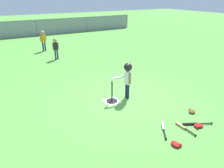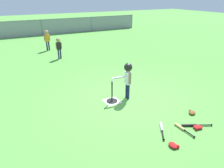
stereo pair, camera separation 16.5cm
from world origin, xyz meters
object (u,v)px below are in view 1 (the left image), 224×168
object	(u,v)px
fielder_deep_center	(55,46)
baseball_on_tee	(112,81)
fielder_deep_right	(43,38)
spare_bat_silver	(163,127)
spare_bat_wood	(183,127)
spare_bat_black	(193,124)
glove_near_bats	(198,126)
batting_tee	(112,99)
batter_child	(127,74)
glove_tossed_aside	(192,111)
glove_by_plate	(176,144)

from	to	relation	value
fielder_deep_center	baseball_on_tee	bearing A→B (deg)	-88.26
baseball_on_tee	fielder_deep_right	distance (m)	6.95
spare_bat_silver	baseball_on_tee	bearing A→B (deg)	101.57
fielder_deep_center	fielder_deep_right	size ratio (longest dim) A/B	0.92
baseball_on_tee	spare_bat_wood	bearing A→B (deg)	-68.55
spare_bat_black	fielder_deep_right	bearing A→B (deg)	98.70
glove_near_bats	batting_tee	bearing A→B (deg)	117.92
batter_child	spare_bat_wood	size ratio (longest dim) A/B	1.87
spare_bat_wood	glove_near_bats	bearing A→B (deg)	-23.85
glove_near_bats	glove_tossed_aside	xyz separation A→B (m)	(0.39, 0.53, 0.00)
batting_tee	glove_by_plate	distance (m)	2.35
fielder_deep_right	spare_bat_black	world-z (taller)	fielder_deep_right
spare_bat_silver	glove_tossed_aside	size ratio (longest dim) A/B	2.08
baseball_on_tee	glove_tossed_aside	size ratio (longest dim) A/B	0.27
batter_child	glove_by_plate	world-z (taller)	batter_child
spare_bat_silver	batting_tee	bearing A→B (deg)	101.57
baseball_on_tee	glove_near_bats	bearing A→B (deg)	-62.08
spare_bat_wood	glove_by_plate	xyz separation A→B (m)	(-0.60, -0.37, 0.01)
spare_bat_wood	glove_tossed_aside	distance (m)	0.84
glove_by_plate	glove_tossed_aside	bearing A→B (deg)	28.93
spare_bat_silver	glove_tossed_aside	world-z (taller)	glove_tossed_aside
spare_bat_wood	fielder_deep_right	bearing A→B (deg)	96.76
fielder_deep_right	spare_bat_wood	xyz separation A→B (m)	(1.06, -8.91, -0.67)
spare_bat_silver	fielder_deep_center	bearing A→B (deg)	94.32
spare_bat_silver	glove_near_bats	distance (m)	0.85
spare_bat_black	glove_near_bats	bearing A→B (deg)	-72.40
spare_bat_black	glove_near_bats	xyz separation A→B (m)	(0.04, -0.12, 0.01)
spare_bat_black	glove_tossed_aside	xyz separation A→B (m)	(0.43, 0.41, 0.01)
spare_bat_wood	glove_near_bats	size ratio (longest dim) A/B	2.22
fielder_deep_right	glove_by_plate	distance (m)	9.32
fielder_deep_right	glove_near_bats	size ratio (longest dim) A/B	4.13
fielder_deep_right	spare_bat_black	bearing A→B (deg)	-81.30
fielder_deep_center	spare_bat_black	size ratio (longest dim) A/B	1.50
spare_bat_silver	spare_bat_wood	bearing A→B (deg)	-26.65
batting_tee	glove_tossed_aside	xyz separation A→B (m)	(1.52, -1.59, -0.05)
fielder_deep_center	spare_bat_black	bearing A→B (deg)	-80.02
baseball_on_tee	fielder_deep_center	distance (m)	5.05
spare_bat_silver	glove_by_plate	distance (m)	0.60
glove_near_bats	glove_tossed_aside	world-z (taller)	same
fielder_deep_center	glove_by_plate	bearing A→B (deg)	-87.47
baseball_on_tee	glove_by_plate	xyz separation A→B (m)	(0.17, -2.34, -0.60)
fielder_deep_center	spare_bat_silver	bearing A→B (deg)	-85.68
spare_bat_wood	spare_bat_black	bearing A→B (deg)	-5.84
spare_bat_black	batter_child	bearing A→B (deg)	106.91
glove_by_plate	glove_tossed_aside	distance (m)	1.54
spare_bat_black	glove_near_bats	world-z (taller)	glove_near_bats
baseball_on_tee	fielder_deep_right	size ratio (longest dim) A/B	0.07
baseball_on_tee	spare_bat_black	bearing A→B (deg)	-61.50
fielder_deep_center	fielder_deep_right	world-z (taller)	fielder_deep_right
baseball_on_tee	spare_bat_black	world-z (taller)	baseball_on_tee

